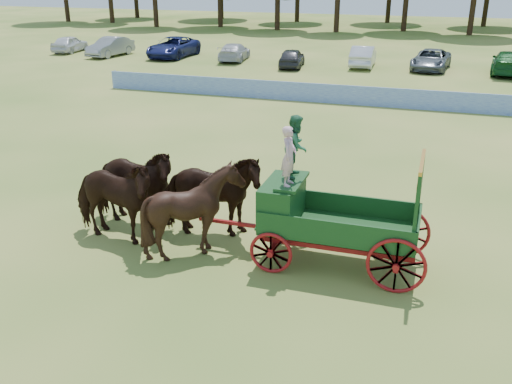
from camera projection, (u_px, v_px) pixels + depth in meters
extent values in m
plane|color=tan|center=(213.00, 243.00, 15.67)|extent=(160.00, 160.00, 0.00)
imported|color=black|center=(112.00, 200.00, 15.41)|extent=(3.00, 1.59, 2.44)
imported|color=black|center=(133.00, 186.00, 16.38)|extent=(2.93, 1.42, 2.44)
imported|color=black|center=(194.00, 211.00, 14.72)|extent=(2.28, 2.04, 2.44)
imported|color=black|center=(210.00, 196.00, 15.69)|extent=(3.11, 1.93, 2.44)
cube|color=#AA1811|center=(281.00, 235.00, 14.80)|extent=(0.12, 2.00, 0.12)
cube|color=#AA1811|center=(399.00, 252.00, 13.94)|extent=(0.12, 2.00, 0.12)
cube|color=#AA1811|center=(335.00, 248.00, 13.84)|extent=(3.80, 0.10, 0.12)
cube|color=#AA1811|center=(343.00, 230.00, 14.81)|extent=(3.80, 0.10, 0.12)
cube|color=#AA1811|center=(248.00, 225.00, 15.01)|extent=(2.80, 0.09, 0.09)
cube|color=#17451C|center=(339.00, 229.00, 14.22)|extent=(3.80, 1.80, 0.10)
cube|color=#17451C|center=(333.00, 232.00, 13.34)|extent=(3.80, 0.06, 0.55)
cube|color=#17451C|center=(346.00, 205.00, 14.89)|extent=(3.80, 0.06, 0.55)
cube|color=#17451C|center=(418.00, 228.00, 13.57)|extent=(0.06, 1.80, 0.55)
cube|color=#17451C|center=(282.00, 201.00, 14.45)|extent=(0.85, 1.70, 1.05)
cube|color=#17451C|center=(292.00, 181.00, 14.17)|extent=(0.55, 1.50, 0.08)
cube|color=#17451C|center=(268.00, 207.00, 14.63)|extent=(0.10, 1.60, 0.65)
cube|color=#17451C|center=(274.00, 218.00, 14.69)|extent=(0.55, 1.60, 0.06)
cube|color=#17451C|center=(416.00, 216.00, 12.65)|extent=(0.08, 0.08, 1.80)
cube|color=#17451C|center=(420.00, 190.00, 14.06)|extent=(0.08, 0.08, 1.80)
cube|color=#17451C|center=(420.00, 178.00, 13.13)|extent=(0.07, 1.75, 0.75)
cube|color=gold|center=(422.00, 162.00, 12.99)|extent=(0.08, 1.80, 0.09)
cube|color=gold|center=(419.00, 178.00, 13.15)|extent=(0.02, 1.30, 0.12)
torus|color=#AA1811|center=(271.00, 253.00, 13.98)|extent=(1.09, 0.09, 1.09)
torus|color=#AA1811|center=(291.00, 222.00, 15.66)|extent=(1.09, 0.09, 1.09)
torus|color=#AA1811|center=(396.00, 266.00, 13.06)|extent=(1.39, 0.09, 1.39)
torus|color=#AA1811|center=(403.00, 232.00, 14.74)|extent=(1.39, 0.09, 1.39)
imported|color=beige|center=(289.00, 156.00, 13.57)|extent=(0.35, 0.53, 1.46)
imported|color=#25643F|center=(296.00, 146.00, 14.17)|extent=(0.59, 0.76, 1.56)
cube|color=#203FAF|center=(318.00, 93.00, 31.67)|extent=(26.00, 0.08, 1.05)
imported|color=silver|center=(70.00, 44.00, 50.05)|extent=(2.13, 4.38, 1.44)
imported|color=gray|center=(110.00, 47.00, 47.78)|extent=(2.21, 4.88, 1.55)
imported|color=navy|center=(173.00, 47.00, 47.27)|extent=(2.82, 5.91, 1.63)
imported|color=silver|center=(234.00, 52.00, 45.58)|extent=(2.52, 4.92, 1.37)
imported|color=#333338|center=(292.00, 58.00, 42.56)|extent=(2.17, 4.30, 1.40)
imported|color=silver|center=(363.00, 56.00, 42.81)|extent=(1.83, 4.76, 1.55)
imported|color=slate|center=(431.00, 60.00, 41.56)|extent=(2.93, 5.44, 1.45)
imported|color=#144C1E|center=(509.00, 63.00, 39.80)|extent=(2.73, 5.71, 1.60)
cylinder|color=#382314|center=(66.00, 0.00, 76.84)|extent=(0.60, 0.60, 5.63)
cylinder|color=#382314|center=(111.00, 4.00, 75.34)|extent=(0.60, 0.60, 4.80)
cylinder|color=#382314|center=(155.00, 6.00, 70.21)|extent=(0.60, 0.60, 5.04)
cylinder|color=#382314|center=(220.00, 8.00, 70.17)|extent=(0.60, 0.60, 4.47)
cylinder|color=#382314|center=(277.00, 10.00, 66.94)|extent=(0.60, 0.60, 4.48)
cylinder|color=#382314|center=(337.00, 9.00, 64.61)|extent=(0.60, 0.60, 5.09)
cylinder|color=#382314|center=(405.00, 8.00, 65.46)|extent=(0.60, 0.60, 5.12)
cylinder|color=#382314|center=(473.00, 9.00, 61.55)|extent=(0.60, 0.60, 5.48)
cylinder|color=#382314|center=(136.00, 1.00, 82.64)|extent=(0.60, 0.60, 4.62)
cylinder|color=#382314|center=(221.00, 0.00, 81.05)|extent=(0.60, 0.60, 5.18)
cylinder|color=#382314|center=(389.00, 3.00, 75.30)|extent=(0.60, 0.60, 5.05)
cylinder|color=#382314|center=(486.00, 4.00, 70.58)|extent=(0.60, 0.60, 5.33)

